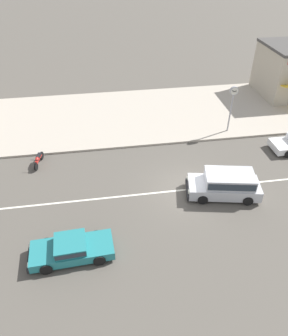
{
  "coord_description": "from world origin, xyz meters",
  "views": [
    {
      "loc": [
        -5.07,
        -15.0,
        13.3
      ],
      "look_at": [
        -2.46,
        1.59,
        0.8
      ],
      "focal_mm": 35.0,
      "sensor_mm": 36.0,
      "label": 1
    }
  ],
  "objects_px": {
    "sedan_teal_4": "(71,248)",
    "street_clock": "(233,98)",
    "minivan_silver_2": "(226,183)",
    "motorcycle_0": "(38,159)"
  },
  "relations": [
    {
      "from": "minivan_silver_2",
      "to": "street_clock",
      "type": "distance_m",
      "value": 7.96
    },
    {
      "from": "minivan_silver_2",
      "to": "motorcycle_0",
      "type": "xyz_separation_m",
      "value": [
        -11.53,
        4.95,
        -0.42
      ]
    },
    {
      "from": "motorcycle_0",
      "to": "street_clock",
      "type": "relative_size",
      "value": 0.49
    },
    {
      "from": "minivan_silver_2",
      "to": "motorcycle_0",
      "type": "relative_size",
      "value": 2.54
    },
    {
      "from": "motorcycle_0",
      "to": "sedan_teal_4",
      "type": "bearing_deg",
      "value": -73.79
    },
    {
      "from": "sedan_teal_4",
      "to": "street_clock",
      "type": "bearing_deg",
      "value": 41.07
    },
    {
      "from": "sedan_teal_4",
      "to": "motorcycle_0",
      "type": "bearing_deg",
      "value": 106.21
    },
    {
      "from": "sedan_teal_4",
      "to": "motorcycle_0",
      "type": "height_order",
      "value": "sedan_teal_4"
    },
    {
      "from": "sedan_teal_4",
      "to": "motorcycle_0",
      "type": "relative_size",
      "value": 2.32
    },
    {
      "from": "motorcycle_0",
      "to": "street_clock",
      "type": "bearing_deg",
      "value": 8.69
    }
  ]
}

